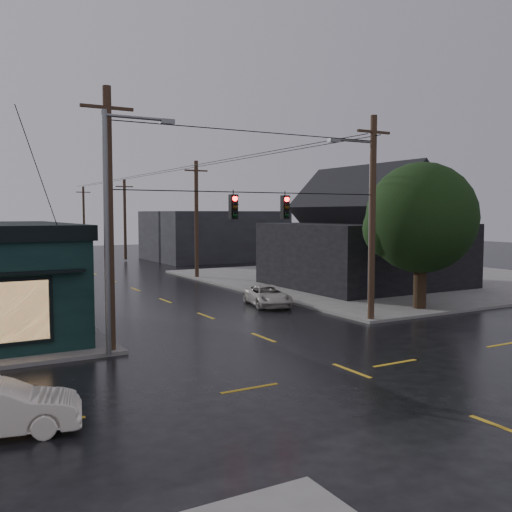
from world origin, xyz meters
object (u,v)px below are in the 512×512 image
utility_pole_nw (112,353)px  suv_silver (267,296)px  corner_tree (421,218)px  utility_pole_ne (371,322)px

utility_pole_nw → suv_silver: size_ratio=2.38×
corner_tree → suv_silver: corner_tree is taller
utility_pole_ne → suv_silver: size_ratio=2.38×
utility_pole_nw → utility_pole_ne: 13.00m
utility_pole_ne → suv_silver: bearing=106.4°
corner_tree → suv_silver: (-6.49, 5.60, -4.53)m
utility_pole_nw → utility_pole_ne: same height
suv_silver → corner_tree: bearing=-27.9°
utility_pole_ne → suv_silver: utility_pole_ne is taller
corner_tree → utility_pole_ne: size_ratio=0.79×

